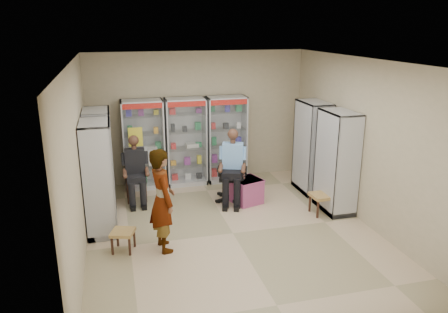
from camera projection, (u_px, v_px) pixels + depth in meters
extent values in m
plane|color=tan|center=(233.00, 233.00, 7.76)|extent=(6.00, 6.00, 0.00)
cube|color=#BAA98A|center=(198.00, 117.00, 10.10)|extent=(5.00, 0.02, 3.00)
cube|color=#BAA98A|center=(311.00, 231.00, 4.55)|extent=(5.00, 0.02, 3.00)
cube|color=#BAA98A|center=(78.00, 164.00, 6.73)|extent=(0.02, 6.00, 3.00)
cube|color=#BAA98A|center=(366.00, 143.00, 7.93)|extent=(0.02, 6.00, 3.00)
cube|color=silver|center=(234.00, 61.00, 6.89)|extent=(5.00, 6.00, 0.02)
cube|color=#B6B7BD|center=(144.00, 145.00, 9.69)|extent=(0.90, 0.50, 2.00)
cube|color=silver|center=(186.00, 142.00, 9.92)|extent=(0.90, 0.50, 2.00)
cube|color=silver|center=(226.00, 139.00, 10.14)|extent=(0.90, 0.50, 2.00)
cube|color=#B0B2B8|center=(312.00, 147.00, 9.49)|extent=(0.90, 0.50, 2.00)
cube|color=#A6A9AE|center=(337.00, 162.00, 8.47)|extent=(0.90, 0.50, 2.00)
cube|color=silver|center=(100.00, 160.00, 8.60)|extent=(0.90, 0.50, 2.00)
cube|color=#ADB1B4|center=(99.00, 178.00, 7.58)|extent=(0.90, 0.50, 2.00)
cube|color=black|center=(136.00, 179.00, 9.11)|extent=(0.42, 0.42, 0.94)
cube|color=black|center=(232.00, 174.00, 9.08)|extent=(0.80, 0.80, 1.15)
cube|color=#B7497B|center=(247.00, 191.00, 9.03)|extent=(0.67, 0.65, 0.51)
cylinder|color=#531007|center=(244.00, 176.00, 8.98)|extent=(0.07, 0.07, 0.11)
cube|color=#A78646|center=(321.00, 204.00, 8.51)|extent=(0.42, 0.42, 0.41)
cube|color=#986640|center=(123.00, 241.00, 7.12)|extent=(0.45, 0.45, 0.36)
imported|color=gray|center=(162.00, 200.00, 7.00)|extent=(0.51, 0.69, 1.72)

